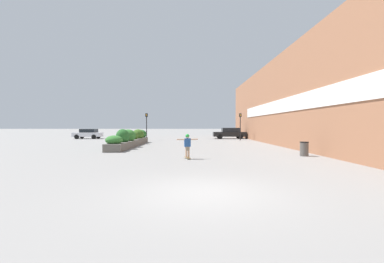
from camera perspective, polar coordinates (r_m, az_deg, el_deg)
name	(u,v)px	position (r m, az deg, el deg)	size (l,w,h in m)	color
ground_plane	(204,193)	(7.39, 2.78, -13.40)	(300.00, 300.00, 0.00)	gray
building_wall_right	(276,102)	(26.66, 18.21, 6.26)	(0.67, 41.26, 8.45)	#9E6647
planter_box	(131,139)	(24.38, -13.41, -1.71)	(1.43, 11.69, 1.61)	#605B54
skateboard	(187,158)	(14.57, -1.02, -5.83)	(0.40, 0.80, 0.09)	olive
skateboarder	(187,143)	(14.49, -1.02, -2.62)	(1.21, 0.42, 1.32)	tan
trash_bin	(304,149)	(17.33, 23.67, -3.55)	(0.52, 0.52, 0.89)	#514C47
car_leftmost	(230,133)	(37.47, 8.41, -0.34)	(4.68, 2.03, 1.58)	black
car_center_left	(294,133)	(41.48, 21.72, -0.30)	(4.71, 1.98, 1.48)	slate
car_center_right	(88,134)	(39.92, -22.10, -0.43)	(3.89, 1.98, 1.41)	silver
traffic_light_left	(147,122)	(33.03, -10.08, 2.10)	(0.28, 0.30, 3.46)	black
traffic_light_right	(240,122)	(33.59, 10.68, 2.11)	(0.28, 0.30, 3.47)	black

